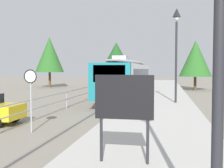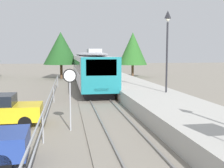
{
  "view_description": "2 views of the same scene",
  "coord_description": "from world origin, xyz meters",
  "views": [
    {
      "loc": [
        3.65,
        2.18,
        2.82
      ],
      "look_at": [
        0.0,
        20.92,
        1.8
      ],
      "focal_mm": 44.94,
      "sensor_mm": 36.0,
      "label": 1
    },
    {
      "loc": [
        -2.35,
        1.54,
        3.45
      ],
      "look_at": [
        0.4,
        17.92,
        1.6
      ],
      "focal_mm": 43.28,
      "sensor_mm": 36.0,
      "label": 2
    }
  ],
  "objects": [
    {
      "name": "ground_plane",
      "position": [
        -3.0,
        22.0,
        0.0
      ],
      "size": [
        160.0,
        160.0,
        0.0
      ],
      "primitive_type": "plane",
      "color": "gray"
    },
    {
      "name": "track_rails",
      "position": [
        0.0,
        22.0,
        0.03
      ],
      "size": [
        3.2,
        60.0,
        0.14
      ],
      "color": "gray",
      "rests_on": "ground"
    },
    {
      "name": "commuter_train",
      "position": [
        0.0,
        29.66,
        2.15
      ],
      "size": [
        2.82,
        19.72,
        3.74
      ],
      "color": "silver",
      "rests_on": "track_rails"
    },
    {
      "name": "station_platform",
      "position": [
        3.25,
        22.0,
        0.45
      ],
      "size": [
        3.9,
        60.0,
        0.9
      ],
      "primitive_type": "cube",
      "color": "#B7B5AD",
      "rests_on": "ground"
    },
    {
      "name": "platform_lamp_mid_platform",
      "position": [
        4.18,
        18.56,
        4.62
      ],
      "size": [
        0.34,
        0.34,
        5.35
      ],
      "color": "#232328",
      "rests_on": "station_platform"
    },
    {
      "name": "speed_limit_sign",
      "position": [
        -2.23,
        13.57,
        2.12
      ],
      "size": [
        0.61,
        0.1,
        2.81
      ],
      "color": "#9EA0A5",
      "rests_on": "ground"
    },
    {
      "name": "carpark_fence",
      "position": [
        -3.3,
        12.0,
        0.91
      ],
      "size": [
        0.06,
        36.06,
        1.25
      ],
      "color": "#9EA0A5",
      "rests_on": "ground"
    },
    {
      "name": "tree_behind_carpark",
      "position": [
        -3.11,
        39.95,
        4.23
      ],
      "size": [
        4.86,
        4.86,
        6.48
      ],
      "color": "brown",
      "rests_on": "ground"
    },
    {
      "name": "tree_distant_left",
      "position": [
        7.43,
        41.04,
        4.23
      ],
      "size": [
        4.3,
        4.3,
        6.64
      ],
      "color": "brown",
      "rests_on": "ground"
    }
  ]
}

